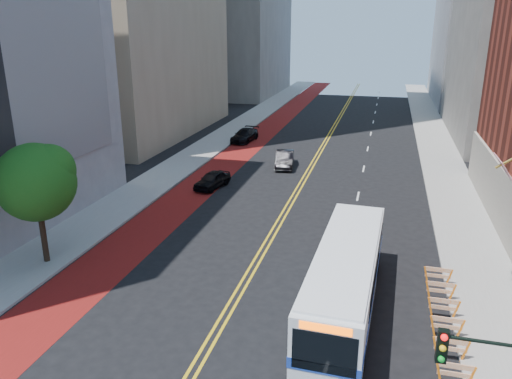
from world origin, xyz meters
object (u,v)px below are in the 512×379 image
at_px(car_b, 285,159).
at_px(car_c, 245,135).
at_px(transit_bus, 346,278).
at_px(car_a, 212,180).
at_px(street_tree, 37,179).

bearing_deg(car_b, car_c, 116.62).
bearing_deg(car_c, car_b, -48.28).
relative_size(transit_bus, car_a, 3.08).
distance_m(car_a, car_c, 17.07).
distance_m(car_a, car_b, 8.87).
xyz_separation_m(street_tree, car_a, (4.38, 15.12, -4.24)).
height_order(street_tree, transit_bus, street_tree).
distance_m(street_tree, transit_bus, 16.79).
height_order(car_b, car_c, car_b).
height_order(street_tree, car_b, street_tree).
bearing_deg(car_c, car_a, -76.46).
bearing_deg(transit_bus, car_b, 110.01).
bearing_deg(car_a, car_c, 109.72).
bearing_deg(street_tree, car_b, 68.83).
relative_size(street_tree, car_a, 1.71).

